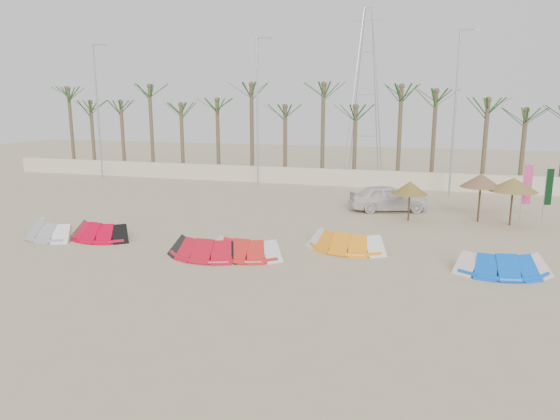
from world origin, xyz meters
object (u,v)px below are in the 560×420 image
(kite_red_mid, at_px, (212,246))
(car, at_px, (388,198))
(kite_red_left, at_px, (102,230))
(kite_blue, at_px, (502,262))
(parasol_right, at_px, (513,185))
(kite_orange, at_px, (346,240))
(kite_grey, at_px, (51,228))
(kite_red_right, at_px, (246,247))
(parasol_left, at_px, (410,188))
(parasol_mid, at_px, (481,181))

(kite_red_mid, xyz_separation_m, car, (6.20, 11.27, 0.35))
(kite_red_left, xyz_separation_m, car, (12.26, 10.21, 0.35))
(kite_blue, relative_size, parasol_right, 1.42)
(kite_red_left, bearing_deg, kite_orange, 7.83)
(kite_grey, bearing_deg, car, 35.47)
(kite_red_right, bearing_deg, parasol_left, 54.75)
(kite_red_left, relative_size, kite_red_mid, 0.91)
(kite_red_mid, bearing_deg, kite_orange, 26.84)
(kite_blue, xyz_separation_m, parasol_mid, (-0.16, 8.59, 1.80))
(kite_blue, bearing_deg, kite_orange, 166.99)
(kite_grey, bearing_deg, parasol_mid, 24.77)
(kite_grey, distance_m, kite_blue, 19.87)
(kite_grey, relative_size, parasol_right, 1.47)
(kite_red_mid, bearing_deg, parasol_right, 36.75)
(parasol_mid, bearing_deg, car, 163.14)
(kite_red_left, distance_m, car, 15.96)
(parasol_mid, bearing_deg, kite_red_left, -152.99)
(kite_grey, bearing_deg, kite_red_mid, -4.70)
(kite_grey, xyz_separation_m, kite_red_mid, (8.63, -0.71, 0.00))
(kite_red_mid, height_order, parasol_mid, parasol_mid)
(kite_red_left, height_order, kite_orange, same)
(parasol_mid, distance_m, car, 5.29)
(kite_red_left, height_order, parasol_left, parasol_left)
(kite_red_left, relative_size, parasol_right, 1.28)
(kite_red_right, height_order, parasol_right, parasol_right)
(kite_orange, bearing_deg, car, 83.13)
(kite_grey, height_order, kite_blue, same)
(kite_red_left, xyz_separation_m, kite_red_right, (7.44, -0.73, 0.00))
(kite_red_left, bearing_deg, kite_red_mid, -9.99)
(kite_red_right, distance_m, kite_blue, 9.89)
(kite_red_right, bearing_deg, parasol_mid, 44.33)
(kite_red_right, bearing_deg, kite_grey, 177.87)
(parasol_mid, relative_size, car, 0.57)
(kite_red_left, relative_size, kite_red_right, 1.02)
(parasol_left, bearing_deg, kite_grey, -152.83)
(kite_grey, height_order, kite_orange, same)
(kite_blue, relative_size, parasol_mid, 1.37)
(parasol_mid, bearing_deg, kite_red_right, -135.67)
(kite_red_mid, relative_size, kite_blue, 1.00)
(kite_red_left, bearing_deg, kite_blue, 0.46)
(car, bearing_deg, kite_grey, 106.64)
(kite_grey, height_order, kite_red_left, same)
(kite_orange, relative_size, kite_blue, 1.03)
(kite_blue, bearing_deg, kite_grey, -178.57)
(kite_red_mid, relative_size, car, 0.78)
(kite_blue, height_order, parasol_left, parasol_left)
(kite_red_right, height_order, kite_blue, same)
(kite_grey, height_order, parasol_mid, parasol_mid)
(kite_grey, height_order, kite_red_mid, same)
(parasol_right, distance_m, car, 6.80)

